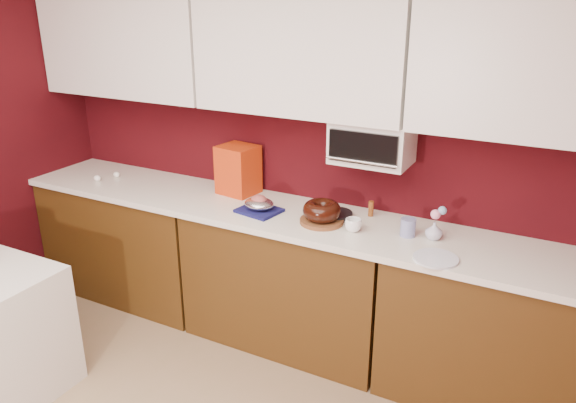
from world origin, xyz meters
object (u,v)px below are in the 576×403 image
(toaster_oven, at_px, (372,142))
(bundt_cake, at_px, (322,210))
(foil_ham_nest, at_px, (259,204))
(blue_jar, at_px, (408,227))
(flower_vase, at_px, (434,230))
(pandoro_box, at_px, (238,170))
(coffee_mug, at_px, (353,224))

(toaster_oven, distance_m, bundt_cake, 0.50)
(foil_ham_nest, xyz_separation_m, blue_jar, (0.92, 0.08, -0.00))
(blue_jar, distance_m, flower_vase, 0.14)
(bundt_cake, xyz_separation_m, pandoro_box, (-0.72, 0.22, 0.08))
(pandoro_box, bearing_deg, toaster_oven, 7.50)
(pandoro_box, distance_m, flower_vase, 1.38)
(pandoro_box, height_order, coffee_mug, pandoro_box)
(toaster_oven, bearing_deg, pandoro_box, 179.44)
(coffee_mug, distance_m, blue_jar, 0.31)
(coffee_mug, relative_size, flower_vase, 0.81)
(foil_ham_nest, bearing_deg, coffee_mug, -0.45)
(foil_ham_nest, height_order, coffee_mug, coffee_mug)
(blue_jar, bearing_deg, coffee_mug, -163.91)
(bundt_cake, distance_m, pandoro_box, 0.76)
(toaster_oven, distance_m, flower_vase, 0.61)
(bundt_cake, distance_m, blue_jar, 0.51)
(toaster_oven, height_order, bundt_cake, toaster_oven)
(toaster_oven, bearing_deg, coffee_mug, -91.41)
(bundt_cake, bearing_deg, flower_vase, 7.13)
(bundt_cake, height_order, foil_ham_nest, bundt_cake)
(toaster_oven, height_order, blue_jar, toaster_oven)
(coffee_mug, xyz_separation_m, flower_vase, (0.43, 0.11, 0.01))
(pandoro_box, relative_size, flower_vase, 2.88)
(pandoro_box, bearing_deg, flower_vase, 2.28)
(bundt_cake, relative_size, blue_jar, 2.22)
(pandoro_box, height_order, blue_jar, pandoro_box)
(blue_jar, bearing_deg, foil_ham_nest, -175.05)
(bundt_cake, xyz_separation_m, flower_vase, (0.65, 0.08, -0.02))
(foil_ham_nest, distance_m, coffee_mug, 0.63)
(toaster_oven, xyz_separation_m, coffee_mug, (-0.01, -0.24, -0.43))
(blue_jar, bearing_deg, flower_vase, 9.34)
(bundt_cake, bearing_deg, blue_jar, 6.52)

